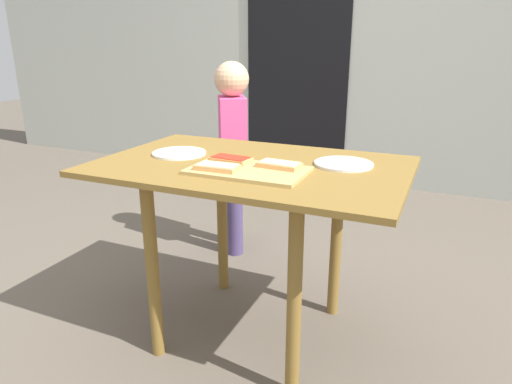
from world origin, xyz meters
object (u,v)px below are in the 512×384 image
Objects in this scene: pizza_slice_far_right at (279,165)px; child_left at (233,145)px; pizza_slice_near_left at (217,167)px; pizza_slice_far_left at (231,159)px; plate_white_left at (179,153)px; dining_table at (251,191)px; plate_white_right at (344,164)px; cutting_board at (248,171)px.

pizza_slice_far_right is 0.96m from child_left.
pizza_slice_far_right is at bearing -53.50° from child_left.
pizza_slice_near_left is 0.97× the size of pizza_slice_far_left.
child_left reaches higher than plate_white_left.
plate_white_left is 0.71m from child_left.
pizza_slice_far_left is (-0.06, -0.05, 0.13)m from dining_table.
dining_table is at bearing 42.88° from pizza_slice_far_left.
plate_white_right reaches higher than dining_table.
dining_table is 0.19m from pizza_slice_far_right.
plate_white_left is (-0.37, 0.13, -0.00)m from cutting_board.
child_left is at bearing 121.31° from dining_table.
cutting_board is 1.88× the size of plate_white_left.
plate_white_right is 0.20× the size of child_left.
plate_white_right is at bearing 8.59° from plate_white_left.
cutting_board is 0.39m from plate_white_left.
pizza_slice_far_left is 0.42m from plate_white_right.
child_left is at bearing 98.56° from plate_white_left.
cutting_board is at bearing -70.42° from dining_table.
plate_white_left is 1.00× the size of plate_white_right.
dining_table is 1.07× the size of child_left.
pizza_slice_far_left is 0.73× the size of plate_white_left.
child_left is at bearing 141.83° from plate_white_right.
pizza_slice_near_left and pizza_slice_far_right have the same top height.
child_left is (-0.43, 0.71, 0.00)m from dining_table.
child_left is (-0.38, 0.88, -0.13)m from pizza_slice_near_left.
plate_white_right is (0.38, 0.28, -0.02)m from pizza_slice_near_left.
child_left is at bearing 119.80° from cutting_board.
child_left is (-0.56, 0.76, -0.13)m from pizza_slice_far_right.
pizza_slice_near_left is at bearing -66.63° from child_left.
pizza_slice_far_right is at bearing -0.03° from pizza_slice_far_left.
cutting_board reaches higher than plate_white_left.
pizza_slice_far_left is 0.73× the size of plate_white_right.
pizza_slice_near_left is 0.11m from pizza_slice_far_left.
dining_table is 0.35m from plate_white_left.
pizza_slice_far_right is 0.26m from plate_white_right.
pizza_slice_near_left reaches higher than cutting_board.
pizza_slice_near_left is 0.22m from pizza_slice_far_right.
pizza_slice_far_right is 0.15× the size of child_left.
plate_white_right is at bearing 39.20° from cutting_board.
pizza_slice_far_right reaches higher than dining_table.
pizza_slice_near_left is at bearing -148.27° from pizza_slice_far_right.
pizza_slice_far_right is 0.72× the size of plate_white_left.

